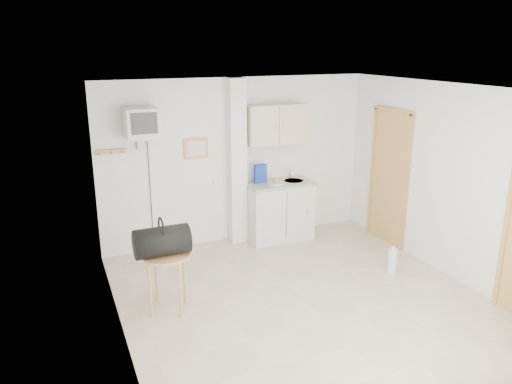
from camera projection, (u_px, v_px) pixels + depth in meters
name	position (u px, v px, depth m)	size (l,w,h in m)	color
ground	(305.00, 302.00, 5.96)	(4.50, 4.50, 0.00)	#BAAA92
room_envelope	(324.00, 174.00, 5.69)	(4.24, 4.54, 2.55)	white
kitchenette	(278.00, 189.00, 7.72)	(1.03, 0.58, 2.10)	silver
crt_television	(141.00, 124.00, 6.66)	(0.44, 0.45, 2.15)	slate
round_table	(167.00, 263.00, 5.62)	(0.55, 0.55, 0.70)	#A78346
duffel_bag	(162.00, 241.00, 5.50)	(0.61, 0.34, 0.45)	black
water_bottle	(392.00, 260.00, 6.70)	(0.12, 0.12, 0.37)	#BED6FA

